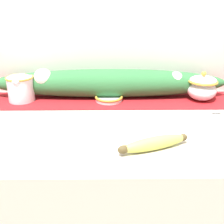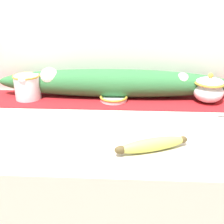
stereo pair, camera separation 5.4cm
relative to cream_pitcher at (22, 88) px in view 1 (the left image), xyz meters
name	(u,v)px [view 1 (the left image)]	position (x,y,z in m)	size (l,w,h in m)	color
back_wall	(110,23)	(0.35, 0.13, 0.23)	(2.35, 0.04, 2.40)	silver
table_runner	(110,100)	(0.35, 0.00, -0.05)	(1.43, 0.20, 0.00)	#A8191E
cream_pitcher	(22,88)	(0.00, 0.00, 0.00)	(0.11, 0.13, 0.10)	white
sugar_bowl	(203,87)	(0.72, 0.00, 0.00)	(0.12, 0.12, 0.12)	white
small_dish	(109,98)	(0.35, -0.01, -0.04)	(0.11, 0.11, 0.02)	white
banana	(155,143)	(0.47, -0.39, -0.04)	(0.21, 0.11, 0.04)	#CCD156
spoon	(215,112)	(0.73, -0.14, -0.05)	(0.15, 0.06, 0.01)	#B7B7BC
poinsettia_garland	(109,83)	(0.34, 0.04, 0.01)	(0.97, 0.13, 0.12)	#2D6B38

